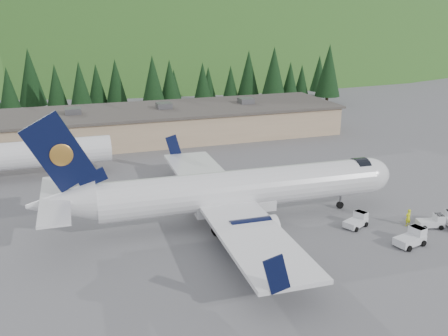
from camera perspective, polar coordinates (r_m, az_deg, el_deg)
ground at (r=52.92m, az=2.10°, el=-6.00°), size 600.00×600.00×0.00m
airliner at (r=51.32m, az=0.95°, el=-2.67°), size 38.35×35.92×12.75m
second_airliner at (r=70.02m, az=-24.24°, el=1.24°), size 27.50×11.00×10.05m
baggage_tug_a at (r=53.02m, az=14.95°, el=-5.82°), size 3.01×2.44×1.44m
baggage_tug_b at (r=55.31m, az=22.74°, el=-5.67°), size 2.84×2.09×1.38m
terminal_building at (r=86.22m, az=-10.07°, el=4.89°), size 71.00×17.00×6.10m
baggage_tug_d at (r=50.57m, az=20.67°, el=-7.45°), size 3.34×2.42×1.63m
ramp_worker at (r=54.65m, az=20.30°, el=-5.32°), size 0.71×0.51×1.81m
tree_line at (r=107.28m, az=-14.57°, el=9.41°), size 112.12×18.20×13.62m
hills at (r=282.22m, az=-2.87°, el=-4.07°), size 614.00×330.00×300.00m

